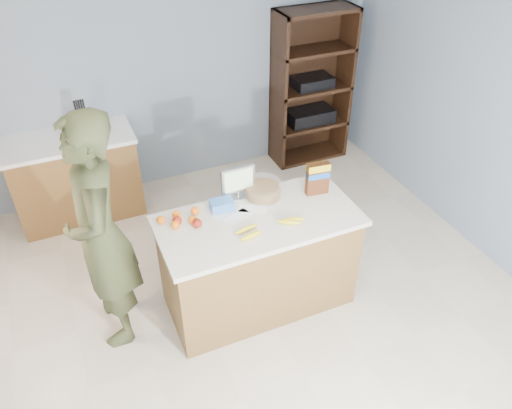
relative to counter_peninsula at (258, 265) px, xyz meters
name	(u,v)px	position (x,y,z in m)	size (l,w,h in m)	color
floor	(273,324)	(0.00, -0.30, -0.42)	(4.50, 5.00, 0.02)	beige
walls	(278,152)	(0.00, -0.30, 1.24)	(4.52, 5.02, 2.51)	gray
counter_peninsula	(258,265)	(0.00, 0.00, 0.00)	(1.56, 0.76, 0.90)	brown
back_cabinet	(77,177)	(-1.20, 1.90, 0.04)	(1.24, 0.62, 0.90)	brown
shelving_unit	(309,90)	(1.55, 2.05, 0.45)	(0.90, 0.40, 1.80)	black
person	(101,236)	(-1.15, 0.19, 0.55)	(0.70, 0.46, 1.92)	#353A1F
knife_block	(84,126)	(-1.02, 1.84, 0.60)	(0.12, 0.10, 0.31)	tan
envelopes	(245,213)	(-0.07, 0.11, 0.49)	(0.39, 0.25, 0.00)	white
bananas	(270,226)	(0.03, -0.15, 0.51)	(0.56, 0.16, 0.04)	yellow
apples	(187,222)	(-0.53, 0.13, 0.52)	(0.20, 0.16, 0.07)	maroon
oranges	(180,218)	(-0.56, 0.21, 0.52)	(0.34, 0.18, 0.07)	orange
blue_carton	(222,205)	(-0.22, 0.23, 0.52)	(0.18, 0.12, 0.08)	blue
salad_bowl	(263,190)	(0.15, 0.26, 0.54)	(0.30, 0.30, 0.13)	#267219
tv	(238,181)	(-0.04, 0.33, 0.64)	(0.28, 0.12, 0.28)	silver
cereal_box	(318,176)	(0.57, 0.13, 0.65)	(0.19, 0.09, 0.28)	#592B14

